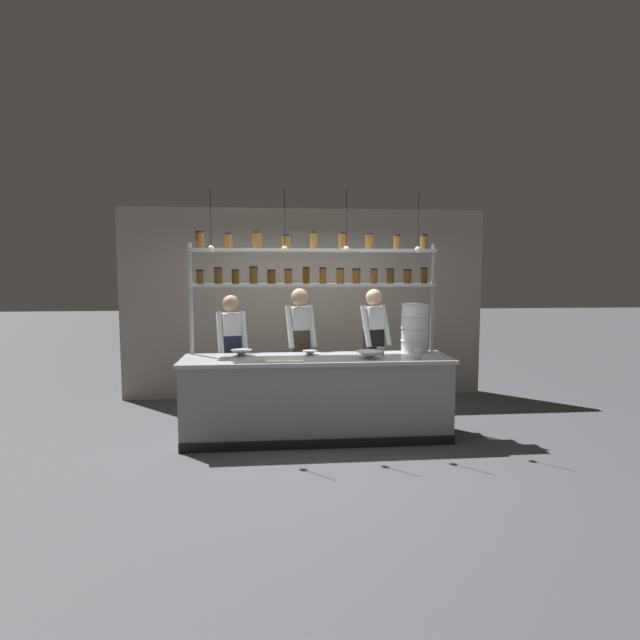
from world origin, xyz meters
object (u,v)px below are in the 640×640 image
serving_cup_by_board (380,351)px  spice_shelf_unit (313,272)px  container_stack (415,328)px  serving_cup_front (417,355)px  chef_right (374,344)px  cutting_board (284,360)px  chef_center (300,345)px  prep_bowl_near_left (310,353)px  prep_bowl_center_front (369,355)px  chef_left (232,351)px  prep_bowl_center_back (241,353)px

serving_cup_by_board → spice_shelf_unit: bearing=160.1°
container_stack → serving_cup_front: container_stack is taller
container_stack → serving_cup_front: 0.58m
chef_right → cutting_board: 1.55m
chef_center → container_stack: (1.34, -0.43, 0.25)m
container_stack → serving_cup_front: bearing=-103.3°
prep_bowl_near_left → serving_cup_front: bearing=-19.6°
chef_right → container_stack: 0.70m
prep_bowl_center_front → serving_cup_by_board: serving_cup_by_board is taller
chef_left → prep_bowl_near_left: (0.93, -0.50, 0.04)m
chef_center → prep_bowl_center_back: chef_center is taller
serving_cup_by_board → chef_center: bearing=144.0°
spice_shelf_unit → cutting_board: spice_shelf_unit is taller
prep_bowl_center_back → serving_cup_by_board: bearing=-4.2°
prep_bowl_center_front → serving_cup_front: 0.51m
cutting_board → prep_bowl_center_back: bearing=141.3°
prep_bowl_center_back → chef_center: bearing=37.3°
chef_left → cutting_board: chef_left is taller
chef_center → serving_cup_front: (1.22, -0.94, 0.01)m
cutting_board → spice_shelf_unit: bearing=56.5°
container_stack → prep_bowl_center_back: size_ratio=2.35×
prep_bowl_near_left → container_stack: bearing=5.0°
prep_bowl_near_left → serving_cup_by_board: 0.81m
container_stack → prep_bowl_near_left: container_stack is taller
spice_shelf_unit → prep_bowl_near_left: (-0.06, -0.17, -0.93)m
spice_shelf_unit → chef_right: bearing=30.1°
chef_right → serving_cup_by_board: size_ratio=17.69×
chef_left → container_stack: bearing=-24.1°
chef_center → cutting_board: bearing=-117.0°
chef_right → prep_bowl_near_left: size_ratio=9.39×
cutting_board → serving_cup_by_board: bearing=13.7°
cutting_board → prep_bowl_center_front: prep_bowl_center_front is taller
serving_cup_by_board → serving_cup_front: bearing=-42.0°
container_stack → prep_bowl_near_left: size_ratio=3.26×
container_stack → prep_bowl_center_front: size_ratio=1.92×
chef_center → spice_shelf_unit: bearing=-83.0°
prep_bowl_center_back → serving_cup_by_board: 1.58m
prep_bowl_center_back → serving_cup_by_board: serving_cup_by_board is taller
spice_shelf_unit → container_stack: (1.20, -0.06, -0.66)m
prep_bowl_center_back → serving_cup_by_board: size_ratio=2.61×
cutting_board → chef_left: bearing=125.8°
chef_left → cutting_board: size_ratio=3.97×
chef_left → chef_center: bearing=-11.3°
chef_right → container_stack: bearing=-71.6°
spice_shelf_unit → chef_right: (0.82, 0.47, -0.92)m
spice_shelf_unit → prep_bowl_center_back: (-0.83, -0.15, -0.92)m
prep_bowl_center_front → prep_bowl_near_left: bearing=154.6°
chef_center → prep_bowl_center_front: bearing=-63.3°
serving_cup_front → container_stack: bearing=76.7°
prep_bowl_center_back → serving_cup_front: (1.91, -0.42, 0.02)m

